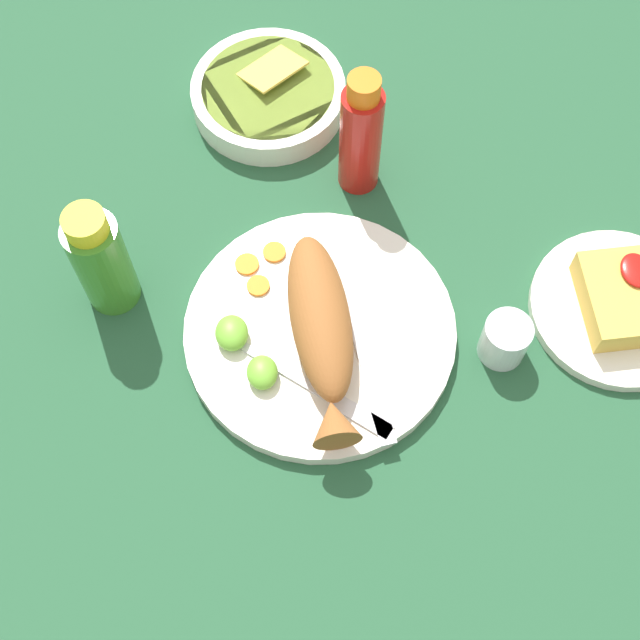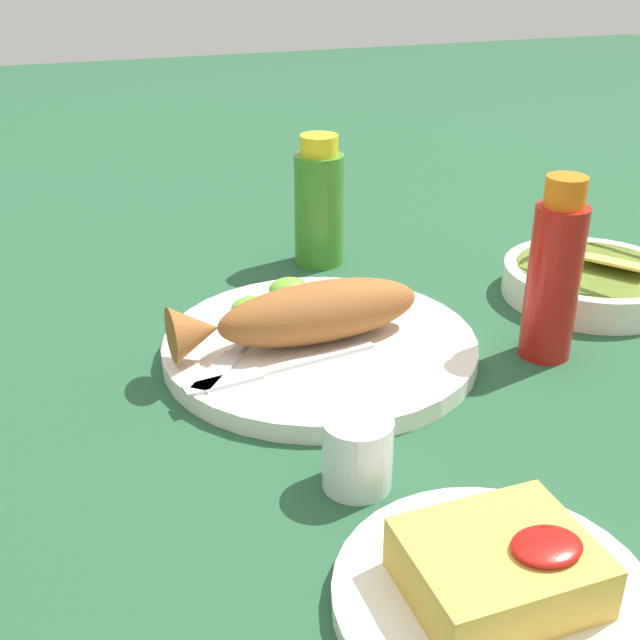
% 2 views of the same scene
% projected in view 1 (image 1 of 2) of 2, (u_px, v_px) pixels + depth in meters
% --- Properties ---
extents(ground_plane, '(4.00, 4.00, 0.00)m').
position_uv_depth(ground_plane, '(320.00, 335.00, 0.99)').
color(ground_plane, '#235133').
extents(main_plate, '(0.30, 0.30, 0.02)m').
position_uv_depth(main_plate, '(320.00, 331.00, 0.99)').
color(main_plate, white).
rests_on(main_plate, ground_plane).
extents(fried_fish, '(0.24, 0.07, 0.06)m').
position_uv_depth(fried_fish, '(322.00, 330.00, 0.95)').
color(fried_fish, '#935628').
rests_on(fried_fish, main_plate).
extents(fork_near, '(0.19, 0.04, 0.00)m').
position_uv_depth(fork_near, '(368.00, 376.00, 0.95)').
color(fork_near, silver).
rests_on(fork_near, main_plate).
extents(fork_far, '(0.13, 0.15, 0.00)m').
position_uv_depth(fork_far, '(326.00, 395.00, 0.94)').
color(fork_far, silver).
rests_on(fork_far, main_plate).
extents(carrot_slice_near, '(0.03, 0.03, 0.00)m').
position_uv_depth(carrot_slice_near, '(274.00, 252.00, 1.02)').
color(carrot_slice_near, orange).
rests_on(carrot_slice_near, main_plate).
extents(carrot_slice_mid, '(0.03, 0.03, 0.00)m').
position_uv_depth(carrot_slice_mid, '(247.00, 264.00, 1.01)').
color(carrot_slice_mid, orange).
rests_on(carrot_slice_mid, main_plate).
extents(carrot_slice_far, '(0.03, 0.03, 0.00)m').
position_uv_depth(carrot_slice_far, '(258.00, 286.00, 1.00)').
color(carrot_slice_far, orange).
rests_on(carrot_slice_far, main_plate).
extents(lime_wedge_main, '(0.04, 0.04, 0.02)m').
position_uv_depth(lime_wedge_main, '(232.00, 335.00, 0.96)').
color(lime_wedge_main, '#6BB233').
rests_on(lime_wedge_main, main_plate).
extents(lime_wedge_side, '(0.04, 0.03, 0.02)m').
position_uv_depth(lime_wedge_side, '(262.00, 372.00, 0.94)').
color(lime_wedge_side, '#6BB233').
rests_on(lime_wedge_side, main_plate).
extents(hot_sauce_bottle_red, '(0.05, 0.05, 0.18)m').
position_uv_depth(hot_sauce_bottle_red, '(361.00, 136.00, 1.01)').
color(hot_sauce_bottle_red, '#B21914').
rests_on(hot_sauce_bottle_red, ground_plane).
extents(hot_sauce_bottle_green, '(0.06, 0.06, 0.16)m').
position_uv_depth(hot_sauce_bottle_green, '(101.00, 260.00, 0.95)').
color(hot_sauce_bottle_green, '#3D8428').
rests_on(hot_sauce_bottle_green, ground_plane).
extents(salt_cup, '(0.05, 0.05, 0.06)m').
position_uv_depth(salt_cup, '(504.00, 341.00, 0.96)').
color(salt_cup, silver).
rests_on(salt_cup, ground_plane).
extents(side_plate_fries, '(0.20, 0.20, 0.01)m').
position_uv_depth(side_plate_fries, '(617.00, 308.00, 1.00)').
color(side_plate_fries, white).
rests_on(side_plate_fries, ground_plane).
extents(fries_pile, '(0.11, 0.09, 0.04)m').
position_uv_depth(fries_pile, '(625.00, 297.00, 0.98)').
color(fries_pile, gold).
rests_on(fries_pile, side_plate_fries).
extents(guacamole_bowl, '(0.19, 0.19, 0.05)m').
position_uv_depth(guacamole_bowl, '(268.00, 94.00, 1.12)').
color(guacamole_bowl, white).
rests_on(guacamole_bowl, ground_plane).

